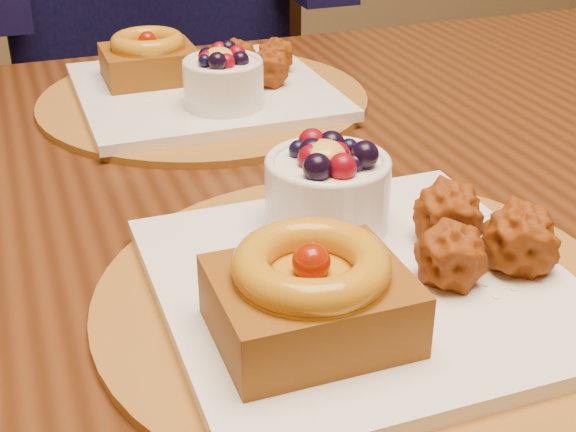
{
  "coord_description": "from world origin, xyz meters",
  "views": [
    {
      "loc": [
        -0.32,
        -0.58,
        1.08
      ],
      "look_at": [
        -0.15,
        -0.11,
        0.81
      ],
      "focal_mm": 50.0,
      "sensor_mm": 36.0,
      "label": 1
    }
  ],
  "objects_px": {
    "place_setting_far": "(202,84)",
    "dining_table": "(265,249)",
    "place_setting_near": "(356,264)",
    "chair_far": "(200,143)"
  },
  "relations": [
    {
      "from": "place_setting_near",
      "to": "place_setting_far",
      "type": "xyz_separation_m",
      "value": [
        0.0,
        0.43,
        -0.0
      ]
    },
    {
      "from": "place_setting_near",
      "to": "place_setting_far",
      "type": "distance_m",
      "value": 0.43
    },
    {
      "from": "place_setting_far",
      "to": "chair_far",
      "type": "xyz_separation_m",
      "value": [
        0.13,
        0.59,
        -0.32
      ]
    },
    {
      "from": "place_setting_near",
      "to": "place_setting_far",
      "type": "bearing_deg",
      "value": 89.87
    },
    {
      "from": "dining_table",
      "to": "chair_far",
      "type": "bearing_deg",
      "value": 80.81
    },
    {
      "from": "place_setting_far",
      "to": "dining_table",
      "type": "bearing_deg",
      "value": -89.35
    },
    {
      "from": "place_setting_near",
      "to": "chair_far",
      "type": "bearing_deg",
      "value": 82.53
    },
    {
      "from": "dining_table",
      "to": "place_setting_far",
      "type": "distance_m",
      "value": 0.24
    },
    {
      "from": "place_setting_near",
      "to": "place_setting_far",
      "type": "relative_size",
      "value": 1.0
    },
    {
      "from": "dining_table",
      "to": "place_setting_far",
      "type": "bearing_deg",
      "value": 90.65
    }
  ]
}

